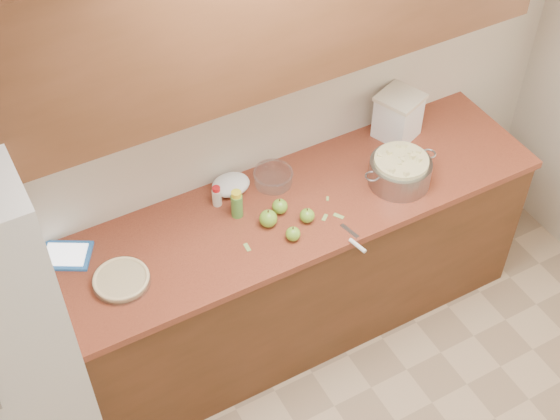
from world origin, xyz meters
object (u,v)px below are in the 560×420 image
pie (121,280)px  tablet (66,255)px  flour_canister (398,115)px  colander (400,171)px

pie → tablet: (-0.17, 0.26, -0.01)m
pie → flour_canister: 1.63m
pie → flour_canister: bearing=8.8°
flour_canister → tablet: flour_canister is taller
pie → colander: colander is taller
flour_canister → tablet: (-1.77, 0.01, -0.12)m
flour_canister → tablet: 1.77m
pie → colander: size_ratio=0.63×
colander → flour_canister: bearing=57.6°
colander → flour_canister: 0.36m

